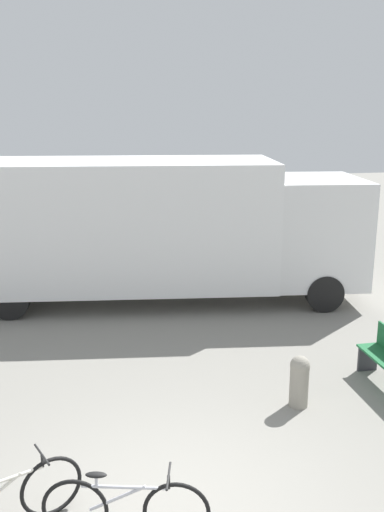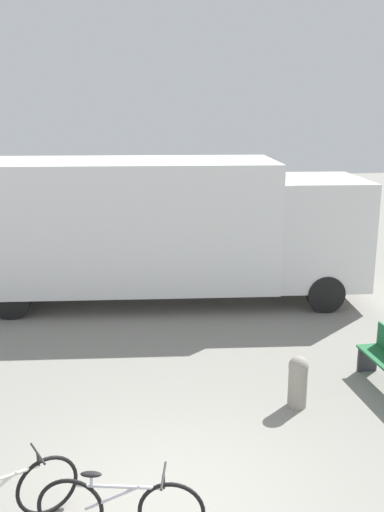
{
  "view_description": "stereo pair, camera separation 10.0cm",
  "coord_description": "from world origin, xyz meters",
  "px_view_note": "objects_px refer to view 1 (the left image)",
  "views": [
    {
      "loc": [
        -0.78,
        -5.36,
        4.34
      ],
      "look_at": [
        1.14,
        4.62,
        1.66
      ],
      "focal_mm": 40.0,
      "sensor_mm": 36.0,
      "label": 1
    },
    {
      "loc": [
        -0.68,
        -5.38,
        4.34
      ],
      "look_at": [
        1.14,
        4.62,
        1.66
      ],
      "focal_mm": 40.0,
      "sensor_mm": 36.0,
      "label": 2
    }
  ],
  "objects_px": {
    "delivery_truck": "(147,225)",
    "bicycle_middle": "(125,509)",
    "bollard_near_bench": "(299,379)",
    "bicycle_near": "(2,503)"
  },
  "relations": [
    {
      "from": "delivery_truck",
      "to": "bicycle_middle",
      "type": "distance_m",
      "value": 7.77
    },
    {
      "from": "delivery_truck",
      "to": "bicycle_middle",
      "type": "relative_size",
      "value": 5.7
    },
    {
      "from": "delivery_truck",
      "to": "bollard_near_bench",
      "type": "height_order",
      "value": "delivery_truck"
    },
    {
      "from": "delivery_truck",
      "to": "bollard_near_bench",
      "type": "xyz_separation_m",
      "value": [
        1.63,
        -5.32,
        -1.31
      ]
    },
    {
      "from": "bollard_near_bench",
      "to": "bicycle_near",
      "type": "bearing_deg",
      "value": -154.31
    },
    {
      "from": "delivery_truck",
      "to": "bicycle_middle",
      "type": "height_order",
      "value": "delivery_truck"
    },
    {
      "from": "delivery_truck",
      "to": "bicycle_middle",
      "type": "xyz_separation_m",
      "value": [
        -1.12,
        -7.57,
        -1.37
      ]
    },
    {
      "from": "bicycle_middle",
      "to": "bollard_near_bench",
      "type": "distance_m",
      "value": 3.55
    },
    {
      "from": "delivery_truck",
      "to": "bicycle_near",
      "type": "height_order",
      "value": "delivery_truck"
    },
    {
      "from": "bicycle_near",
      "to": "bollard_near_bench",
      "type": "xyz_separation_m",
      "value": [
        3.99,
        1.92,
        0.06
      ]
    }
  ]
}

